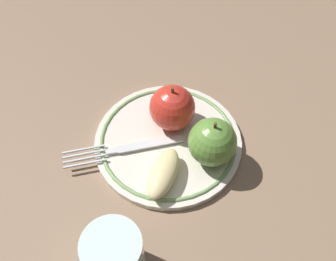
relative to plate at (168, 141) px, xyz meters
name	(u,v)px	position (x,y,z in m)	size (l,w,h in m)	color
ground_plane	(176,141)	(-0.01, -0.01, -0.01)	(2.00, 2.00, 0.00)	#856850
plate	(168,141)	(0.00, 0.00, 0.00)	(0.21, 0.21, 0.01)	silver
apple_red_whole	(212,142)	(-0.06, 0.01, 0.04)	(0.07, 0.07, 0.07)	#5E8E39
apple_second_whole	(172,108)	(0.00, -0.03, 0.04)	(0.07, 0.07, 0.07)	red
apple_slice_front	(162,173)	(-0.01, 0.06, 0.02)	(0.08, 0.03, 0.03)	beige
fork	(127,148)	(0.05, 0.03, 0.01)	(0.16, 0.10, 0.00)	silver
drinking_glass	(115,258)	(0.01, 0.19, 0.04)	(0.06, 0.06, 0.09)	silver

